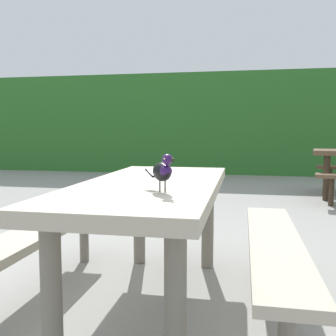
# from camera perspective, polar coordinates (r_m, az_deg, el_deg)

# --- Properties ---
(ground_plane) EXTENTS (60.00, 60.00, 0.00)m
(ground_plane) POSITION_cam_1_polar(r_m,az_deg,el_deg) (2.51, -10.45, -18.80)
(ground_plane) COLOR gray
(hedge_wall) EXTENTS (28.00, 2.11, 2.39)m
(hedge_wall) POSITION_cam_1_polar(r_m,az_deg,el_deg) (10.17, 6.54, 6.43)
(hedge_wall) COLOR #2D6B28
(hedge_wall) RESTS_ON ground
(picnic_table_foreground) EXTENTS (1.69, 1.80, 0.74)m
(picnic_table_foreground) POSITION_cam_1_polar(r_m,az_deg,el_deg) (2.26, -2.48, -6.62)
(picnic_table_foreground) COLOR #B2A893
(picnic_table_foreground) RESTS_ON ground
(bird_grackle) EXTENTS (0.19, 0.24, 0.18)m
(bird_grackle) POSITION_cam_1_polar(r_m,az_deg,el_deg) (1.84, -0.78, -0.38)
(bird_grackle) COLOR black
(bird_grackle) RESTS_ON picnic_table_foreground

